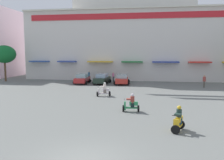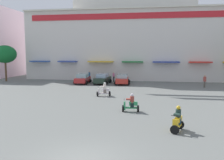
{
  "view_description": "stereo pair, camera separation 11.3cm",
  "coord_description": "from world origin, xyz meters",
  "px_view_note": "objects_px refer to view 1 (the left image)",
  "views": [
    {
      "loc": [
        2.73,
        -9.55,
        4.67
      ],
      "look_at": [
        -0.98,
        14.95,
        1.85
      ],
      "focal_mm": 38.32,
      "sensor_mm": 36.0,
      "label": 1
    },
    {
      "loc": [
        2.84,
        -9.53,
        4.67
      ],
      "look_at": [
        -0.98,
        14.95,
        1.85
      ],
      "focal_mm": 38.32,
      "sensor_mm": 36.0,
      "label": 2
    }
  ],
  "objects_px": {
    "parked_car_0": "(82,79)",
    "parked_car_1": "(102,79)",
    "scooter_rider_2": "(104,90)",
    "scooter_rider_4": "(178,121)",
    "scooter_rider_1": "(131,104)",
    "parked_car_2": "(122,79)",
    "pedestrian_2": "(204,80)",
    "plaza_tree_0": "(4,54)",
    "pedestrian_1": "(89,75)",
    "pedestrian_0": "(113,76)"
  },
  "relations": [
    {
      "from": "scooter_rider_2",
      "to": "scooter_rider_1",
      "type": "bearing_deg",
      "value": -61.9
    },
    {
      "from": "scooter_rider_2",
      "to": "scooter_rider_4",
      "type": "xyz_separation_m",
      "value": [
        6.54,
        -10.77,
        0.02
      ]
    },
    {
      "from": "plaza_tree_0",
      "to": "scooter_rider_1",
      "type": "relative_size",
      "value": 4.01
    },
    {
      "from": "parked_car_1",
      "to": "pedestrian_0",
      "type": "height_order",
      "value": "pedestrian_0"
    },
    {
      "from": "scooter_rider_2",
      "to": "pedestrian_2",
      "type": "distance_m",
      "value": 14.94
    },
    {
      "from": "parked_car_0",
      "to": "pedestrian_1",
      "type": "relative_size",
      "value": 2.46
    },
    {
      "from": "scooter_rider_2",
      "to": "scooter_rider_4",
      "type": "bearing_deg",
      "value": -58.71
    },
    {
      "from": "plaza_tree_0",
      "to": "pedestrian_1",
      "type": "height_order",
      "value": "plaza_tree_0"
    },
    {
      "from": "parked_car_0",
      "to": "pedestrian_2",
      "type": "distance_m",
      "value": 17.54
    },
    {
      "from": "parked_car_0",
      "to": "pedestrian_2",
      "type": "height_order",
      "value": "pedestrian_2"
    },
    {
      "from": "plaza_tree_0",
      "to": "scooter_rider_1",
      "type": "xyz_separation_m",
      "value": [
        22.01,
        -17.48,
        -3.84
      ]
    },
    {
      "from": "parked_car_1",
      "to": "scooter_rider_4",
      "type": "distance_m",
      "value": 22.81
    },
    {
      "from": "scooter_rider_4",
      "to": "parked_car_2",
      "type": "bearing_deg",
      "value": 105.13
    },
    {
      "from": "plaza_tree_0",
      "to": "pedestrian_0",
      "type": "xyz_separation_m",
      "value": [
        17.68,
        2.17,
        -3.54
      ]
    },
    {
      "from": "scooter_rider_4",
      "to": "pedestrian_2",
      "type": "distance_m",
      "value": 20.13
    },
    {
      "from": "parked_car_2",
      "to": "scooter_rider_2",
      "type": "distance_m",
      "value": 10.33
    },
    {
      "from": "scooter_rider_1",
      "to": "pedestrian_0",
      "type": "distance_m",
      "value": 20.13
    },
    {
      "from": "pedestrian_1",
      "to": "pedestrian_2",
      "type": "height_order",
      "value": "pedestrian_2"
    },
    {
      "from": "scooter_rider_4",
      "to": "parked_car_0",
      "type": "bearing_deg",
      "value": 119.47
    },
    {
      "from": "scooter_rider_2",
      "to": "parked_car_1",
      "type": "bearing_deg",
      "value": 101.91
    },
    {
      "from": "pedestrian_1",
      "to": "pedestrian_2",
      "type": "xyz_separation_m",
      "value": [
        17.28,
        -4.92,
        -0.01
      ]
    },
    {
      "from": "plaza_tree_0",
      "to": "scooter_rider_1",
      "type": "distance_m",
      "value": 28.37
    },
    {
      "from": "plaza_tree_0",
      "to": "parked_car_0",
      "type": "height_order",
      "value": "plaza_tree_0"
    },
    {
      "from": "parked_car_2",
      "to": "plaza_tree_0",
      "type": "bearing_deg",
      "value": 177.68
    },
    {
      "from": "pedestrian_1",
      "to": "scooter_rider_4",
      "type": "bearing_deg",
      "value": -64.48
    },
    {
      "from": "scooter_rider_1",
      "to": "pedestrian_2",
      "type": "relative_size",
      "value": 0.87
    },
    {
      "from": "pedestrian_2",
      "to": "parked_car_1",
      "type": "bearing_deg",
      "value": 173.0
    },
    {
      "from": "plaza_tree_0",
      "to": "scooter_rider_2",
      "type": "height_order",
      "value": "plaza_tree_0"
    },
    {
      "from": "parked_car_0",
      "to": "pedestrian_0",
      "type": "xyz_separation_m",
      "value": [
        4.31,
        3.21,
        0.17
      ]
    },
    {
      "from": "scooter_rider_2",
      "to": "pedestrian_2",
      "type": "xyz_separation_m",
      "value": [
        12.25,
        8.54,
        0.33
      ]
    },
    {
      "from": "parked_car_0",
      "to": "pedestrian_1",
      "type": "distance_m",
      "value": 3.43
    },
    {
      "from": "plaza_tree_0",
      "to": "pedestrian_0",
      "type": "height_order",
      "value": "plaza_tree_0"
    },
    {
      "from": "parked_car_1",
      "to": "scooter_rider_2",
      "type": "bearing_deg",
      "value": -78.09
    },
    {
      "from": "scooter_rider_1",
      "to": "scooter_rider_4",
      "type": "height_order",
      "value": "scooter_rider_4"
    },
    {
      "from": "pedestrian_1",
      "to": "pedestrian_2",
      "type": "relative_size",
      "value": 0.98
    },
    {
      "from": "parked_car_0",
      "to": "pedestrian_1",
      "type": "xyz_separation_m",
      "value": [
        0.2,
        3.41,
        0.22
      ]
    },
    {
      "from": "parked_car_0",
      "to": "parked_car_2",
      "type": "xyz_separation_m",
      "value": [
        6.07,
        0.25,
        -0.0
      ]
    },
    {
      "from": "plaza_tree_0",
      "to": "parked_car_0",
      "type": "distance_m",
      "value": 13.91
    },
    {
      "from": "plaza_tree_0",
      "to": "parked_car_1",
      "type": "bearing_deg",
      "value": -2.7
    },
    {
      "from": "scooter_rider_1",
      "to": "pedestrian_1",
      "type": "distance_m",
      "value": 21.58
    },
    {
      "from": "scooter_rider_4",
      "to": "scooter_rider_2",
      "type": "bearing_deg",
      "value": 121.29
    },
    {
      "from": "parked_car_0",
      "to": "parked_car_1",
      "type": "height_order",
      "value": "parked_car_1"
    },
    {
      "from": "parked_car_0",
      "to": "scooter_rider_1",
      "type": "relative_size",
      "value": 2.78
    },
    {
      "from": "scooter_rider_1",
      "to": "scooter_rider_4",
      "type": "distance_m",
      "value": 5.37
    },
    {
      "from": "scooter_rider_4",
      "to": "pedestrian_1",
      "type": "distance_m",
      "value": 26.85
    },
    {
      "from": "scooter_rider_2",
      "to": "scooter_rider_4",
      "type": "relative_size",
      "value": 1.02
    },
    {
      "from": "parked_car_2",
      "to": "pedestrian_2",
      "type": "relative_size",
      "value": 2.47
    },
    {
      "from": "parked_car_2",
      "to": "scooter_rider_2",
      "type": "xyz_separation_m",
      "value": [
        -0.85,
        -10.3,
        -0.12
      ]
    },
    {
      "from": "scooter_rider_1",
      "to": "pedestrian_2",
      "type": "distance_m",
      "value": 17.36
    },
    {
      "from": "scooter_rider_4",
      "to": "pedestrian_0",
      "type": "height_order",
      "value": "pedestrian_0"
    }
  ]
}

